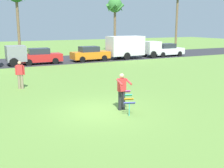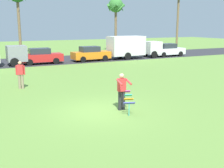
% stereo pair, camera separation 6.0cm
% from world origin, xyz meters
% --- Properties ---
extents(ground_plane, '(120.00, 120.00, 0.00)m').
position_xyz_m(ground_plane, '(0.00, 0.00, 0.00)').
color(ground_plane, olive).
extents(road_strip, '(120.00, 8.00, 0.01)m').
position_xyz_m(road_strip, '(0.00, 19.63, 0.01)').
color(road_strip, '#2D2D33').
rests_on(road_strip, ground).
extents(person_kite_flyer, '(0.56, 0.67, 1.73)m').
position_xyz_m(person_kite_flyer, '(0.98, -0.29, 0.95)').
color(person_kite_flyer, '#26262B').
rests_on(person_kite_flyer, ground).
extents(kite_held, '(0.58, 0.72, 1.05)m').
position_xyz_m(kite_held, '(0.91, -1.04, 0.69)').
color(kite_held, '#D83399').
rests_on(kite_held, ground).
extents(parked_car_red, '(4.26, 1.95, 1.60)m').
position_xyz_m(parked_car_red, '(1.15, 17.23, 0.77)').
color(parked_car_red, red).
rests_on(parked_car_red, ground).
extents(parked_car_orange, '(4.26, 1.95, 1.60)m').
position_xyz_m(parked_car_orange, '(6.59, 17.22, 0.77)').
color(parked_car_orange, orange).
rests_on(parked_car_orange, ground).
extents(parked_truck_white_box, '(6.75, 2.24, 2.62)m').
position_xyz_m(parked_truck_white_box, '(11.85, 17.23, 1.41)').
color(parked_truck_white_box, silver).
rests_on(parked_truck_white_box, ground).
extents(parked_car_white, '(4.21, 1.85, 1.60)m').
position_xyz_m(parked_car_white, '(17.12, 17.23, 0.77)').
color(parked_car_white, white).
rests_on(parked_car_white, ground).
extents(palm_tree_centre_far, '(2.58, 2.71, 7.74)m').
position_xyz_m(palm_tree_centre_far, '(14.19, 26.00, 6.38)').
color(palm_tree_centre_far, brown).
rests_on(palm_tree_centre_far, ground).
extents(person_walker_near, '(0.53, 0.34, 1.73)m').
position_xyz_m(person_walker_near, '(-2.50, 6.44, 0.93)').
color(person_walker_near, gray).
rests_on(person_walker_near, ground).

